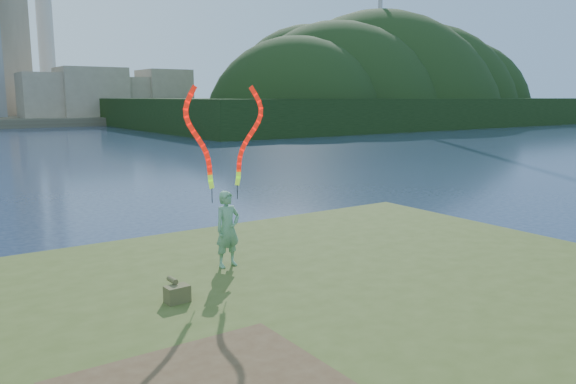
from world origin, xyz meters
TOP-DOWN VIEW (x-y plane):
  - ground at (0.00, 0.00)m, footprint 320.00×320.00m
  - grassy_knoll at (0.00, -2.30)m, footprint 20.00×18.00m
  - wooded_hill at (59.57, 59.96)m, footprint 78.00×50.00m
  - woman_with_ribbons at (0.42, 1.25)m, footprint 2.01×0.46m
  - canvas_bag at (-1.27, -0.09)m, footprint 0.41×0.46m

SIDE VIEW (x-z plane):
  - ground at x=0.00m, z-range 0.00..0.00m
  - wooded_hill at x=59.57m, z-range -31.34..31.66m
  - grassy_knoll at x=0.00m, z-range -0.06..0.74m
  - canvas_bag at x=-1.27m, z-range 0.77..1.14m
  - woman_with_ribbons at x=0.42m, z-range 0.25..4.20m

